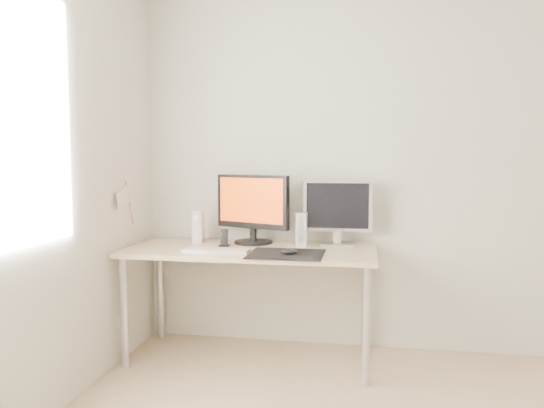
{
  "coord_description": "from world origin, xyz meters",
  "views": [
    {
      "loc": [
        -0.2,
        -1.92,
        1.31
      ],
      "look_at": [
        -0.81,
        1.48,
        1.01
      ],
      "focal_mm": 35.0,
      "sensor_mm": 36.0,
      "label": 1
    }
  ],
  "objects": [
    {
      "name": "speaker_right",
      "position": [
        -0.62,
        1.54,
        0.84
      ],
      "size": [
        0.07,
        0.09,
        0.22
      ],
      "color": "silver",
      "rests_on": "desk"
    },
    {
      "name": "speaker_left",
      "position": [
        -1.33,
        1.54,
        0.84
      ],
      "size": [
        0.07,
        0.09,
        0.22
      ],
      "color": "white",
      "rests_on": "desk"
    },
    {
      "name": "main_monitor",
      "position": [
        -0.96,
        1.57,
        0.98
      ],
      "size": [
        0.53,
        0.34,
        0.47
      ],
      "color": "black",
      "rests_on": "desk"
    },
    {
      "name": "phone_dock",
      "position": [
        -1.12,
        1.42,
        0.77
      ],
      "size": [
        0.07,
        0.06,
        0.12
      ],
      "color": "black",
      "rests_on": "desk"
    },
    {
      "name": "wall_back",
      "position": [
        0.0,
        1.75,
        1.25
      ],
      "size": [
        3.5,
        0.0,
        3.5
      ],
      "primitive_type": "plane",
      "rotation": [
        1.57,
        0.0,
        0.0
      ],
      "color": "silver",
      "rests_on": "ground"
    },
    {
      "name": "mousepad",
      "position": [
        -0.67,
        1.21,
        0.73
      ],
      "size": [
        0.45,
        0.4,
        0.0
      ],
      "primitive_type": "cube",
      "color": "black",
      "rests_on": "desk"
    },
    {
      "name": "keyboard",
      "position": [
        -1.11,
        1.23,
        0.74
      ],
      "size": [
        0.42,
        0.13,
        0.02
      ],
      "color": "silver",
      "rests_on": "desk"
    },
    {
      "name": "second_monitor",
      "position": [
        -0.39,
        1.6,
        0.97
      ],
      "size": [
        0.45,
        0.16,
        0.43
      ],
      "color": "#AEAEB0",
      "rests_on": "desk"
    },
    {
      "name": "mouse",
      "position": [
        -0.65,
        1.18,
        0.75
      ],
      "size": [
        0.1,
        0.06,
        0.04
      ],
      "primitive_type": "ellipsoid",
      "color": "black",
      "rests_on": "mousepad"
    },
    {
      "name": "pennant",
      "position": [
        -1.72,
        1.24,
        1.05
      ],
      "size": [
        0.01,
        0.23,
        0.29
      ],
      "color": "#A57F54",
      "rests_on": "wall_left"
    },
    {
      "name": "desk",
      "position": [
        -0.93,
        1.38,
        0.65
      ],
      "size": [
        1.6,
        0.7,
        0.73
      ],
      "color": "#D1B587",
      "rests_on": "ground"
    }
  ]
}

